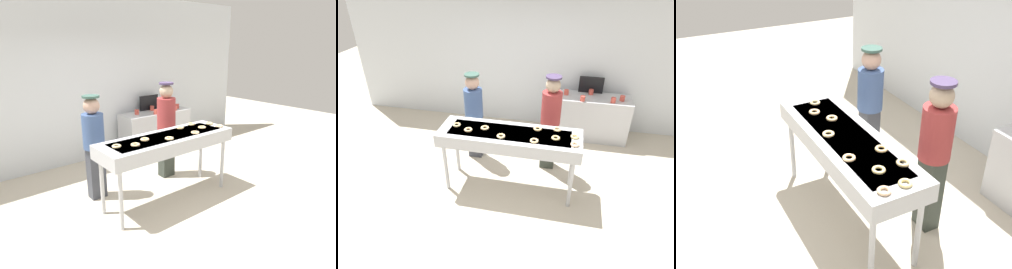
{
  "view_description": "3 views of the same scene",
  "coord_description": "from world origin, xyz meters",
  "views": [
    {
      "loc": [
        -2.59,
        -3.17,
        2.27
      ],
      "look_at": [
        0.08,
        0.09,
        0.99
      ],
      "focal_mm": 32.06,
      "sensor_mm": 36.0,
      "label": 1
    },
    {
      "loc": [
        0.75,
        -3.63,
        3.2
      ],
      "look_at": [
        -0.04,
        -0.07,
        1.01
      ],
      "focal_mm": 31.77,
      "sensor_mm": 36.0,
      "label": 2
    },
    {
      "loc": [
        2.99,
        -1.58,
        2.98
      ],
      "look_at": [
        -0.09,
        0.02,
        0.97
      ],
      "focal_mm": 42.24,
      "sensor_mm": 36.0,
      "label": 3
    }
  ],
  "objects": [
    {
      "name": "ground_plane",
      "position": [
        0.0,
        0.0,
        0.0
      ],
      "size": [
        16.0,
        16.0,
        0.0
      ],
      "primitive_type": "plane",
      "color": "beige"
    },
    {
      "name": "menu_display",
      "position": [
        1.2,
        2.11,
        1.03
      ],
      "size": [
        0.47,
        0.04,
        0.32
      ],
      "primitive_type": "cube",
      "color": "black",
      "rests_on": "prep_counter"
    },
    {
      "name": "paper_cup_3",
      "position": [
        0.74,
        1.9,
        0.92
      ],
      "size": [
        0.09,
        0.09,
        0.1
      ],
      "primitive_type": "cylinder",
      "color": "#CC4C3F",
      "rests_on": "prep_counter"
    },
    {
      "name": "plain_donut_3",
      "position": [
        -0.09,
        -0.15,
        1.02
      ],
      "size": [
        0.17,
        0.17,
        0.03
      ],
      "primitive_type": "torus",
      "rotation": [
        0.0,
        0.0,
        2.33
      ],
      "color": "#F5D592",
      "rests_on": "fryer_conveyor"
    },
    {
      "name": "plain_donut_5",
      "position": [
        -0.6,
        -0.08,
        1.02
      ],
      "size": [
        0.17,
        0.17,
        0.03
      ],
      "primitive_type": "torus",
      "rotation": [
        0.0,
        0.0,
        2.18
      ],
      "color": "#EEC289",
      "rests_on": "fryer_conveyor"
    },
    {
      "name": "worker_assistant",
      "position": [
        -0.78,
        0.75,
        0.89
      ],
      "size": [
        0.31,
        0.31,
        1.58
      ],
      "rotation": [
        0.0,
        0.0,
        2.98
      ],
      "color": "#3B3F48",
      "rests_on": "ground"
    },
    {
      "name": "plain_donut_0",
      "position": [
        0.38,
        -0.17,
        1.02
      ],
      "size": [
        0.15,
        0.15,
        0.03
      ],
      "primitive_type": "torus",
      "rotation": [
        0.0,
        0.0,
        1.33
      ],
      "color": "#EFC489",
      "rests_on": "fryer_conveyor"
    },
    {
      "name": "plain_donut_1",
      "position": [
        0.93,
        -0.15,
        1.02
      ],
      "size": [
        0.17,
        0.17,
        0.03
      ],
      "primitive_type": "torus",
      "rotation": [
        0.0,
        0.0,
        2.62
      ],
      "color": "#F6C594",
      "rests_on": "fryer_conveyor"
    },
    {
      "name": "plain_donut_8",
      "position": [
        0.67,
        0.21,
        1.02
      ],
      "size": [
        0.17,
        0.17,
        0.03
      ],
      "primitive_type": "torus",
      "rotation": [
        0.0,
        0.0,
        2.57
      ],
      "color": "#F1D18B",
      "rests_on": "fryer_conveyor"
    },
    {
      "name": "plain_donut_6",
      "position": [
        -0.82,
        0.02,
        1.02
      ],
      "size": [
        0.13,
        0.13,
        0.03
      ],
      "primitive_type": "torus",
      "rotation": [
        0.0,
        0.0,
        0.07
      ],
      "color": "beige",
      "rests_on": "fryer_conveyor"
    },
    {
      "name": "worker_baker",
      "position": [
        0.54,
        0.69,
        0.94
      ],
      "size": [
        0.32,
        0.32,
        1.66
      ],
      "rotation": [
        0.0,
        0.0,
        3.22
      ],
      "color": "#30372F",
      "rests_on": "ground"
    },
    {
      "name": "paper_cup_2",
      "position": [
        1.6,
        1.7,
        0.92
      ],
      "size": [
        0.09,
        0.09,
        0.1
      ],
      "primitive_type": "cylinder",
      "color": "#CC4C3F",
      "rests_on": "prep_counter"
    },
    {
      "name": "plain_donut_2",
      "position": [
        0.67,
        -0.04,
        1.02
      ],
      "size": [
        0.15,
        0.15,
        0.03
      ],
      "primitive_type": "torus",
      "rotation": [
        0.0,
        0.0,
        0.32
      ],
      "color": "#EBD082",
      "rests_on": "fryer_conveyor"
    },
    {
      "name": "back_wall",
      "position": [
        0.0,
        2.33,
        1.6
      ],
      "size": [
        8.0,
        0.12,
        3.2
      ],
      "primitive_type": "cube",
      "color": "silver",
      "rests_on": "ground"
    },
    {
      "name": "plain_donut_7",
      "position": [
        0.39,
        0.17,
        1.02
      ],
      "size": [
        0.13,
        0.13,
        0.03
      ],
      "primitive_type": "torus",
      "rotation": [
        0.0,
        0.0,
        1.47
      ],
      "color": "#F5CD83",
      "rests_on": "fryer_conveyor"
    },
    {
      "name": "prep_counter",
      "position": [
        1.2,
        1.88,
        0.44
      ],
      "size": [
        1.56,
        0.56,
        0.87
      ],
      "primitive_type": "cube",
      "color": "#B7BABF",
      "rests_on": "ground"
    },
    {
      "name": "plain_donut_4",
      "position": [
        0.93,
        0.06,
        1.02
      ],
      "size": [
        0.13,
        0.13,
        0.03
      ],
      "primitive_type": "torus",
      "rotation": [
        0.0,
        0.0,
        0.06
      ],
      "color": "#EDD182",
      "rests_on": "fryer_conveyor"
    },
    {
      "name": "plain_donut_9",
      "position": [
        -0.38,
        0.03,
        1.02
      ],
      "size": [
        0.17,
        0.17,
        0.03
      ],
      "primitive_type": "torus",
      "rotation": [
        0.0,
        0.0,
        0.9
      ],
      "color": "#F7D391",
      "rests_on": "fryer_conveyor"
    },
    {
      "name": "fryer_conveyor",
      "position": [
        0.0,
        0.0,
        0.91
      ],
      "size": [
        2.09,
        0.65,
        1.01
      ],
      "color": "#B7BABF",
      "rests_on": "ground"
    },
    {
      "name": "paper_cup_4",
      "position": [
        1.21,
        2.01,
        0.92
      ],
      "size": [
        0.09,
        0.09,
        0.1
      ],
      "primitive_type": "cylinder",
      "color": "#CC4C3F",
      "rests_on": "prep_counter"
    },
    {
      "name": "paper_cup_1",
      "position": [
        1.05,
        1.67,
        0.92
      ],
      "size": [
        0.09,
        0.09,
        0.1
      ],
      "primitive_type": "cylinder",
      "color": "#CC4C3F",
      "rests_on": "prep_counter"
    },
    {
      "name": "paper_cup_0",
      "position": [
        1.78,
        1.83,
        0.92
      ],
      "size": [
        0.09,
        0.09,
        0.1
      ],
      "primitive_type": "cylinder",
      "color": "#CC4C3F",
      "rests_on": "prep_counter"
    }
  ]
}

